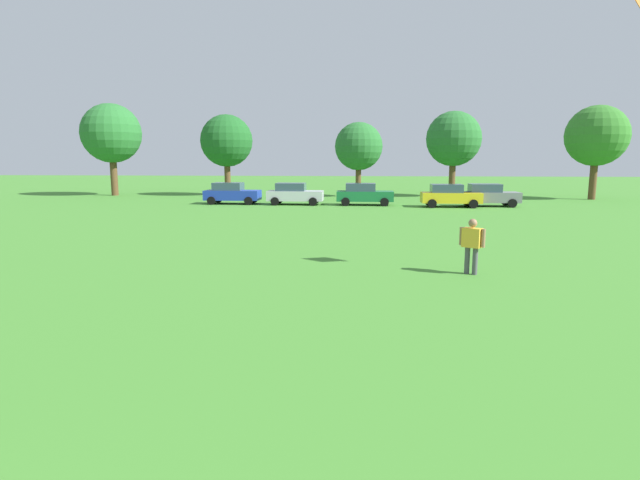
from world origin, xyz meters
name	(u,v)px	position (x,y,z in m)	size (l,w,h in m)	color
ground_plane	(306,217)	(0.00, 30.00, 0.00)	(160.00, 160.00, 0.00)	#42842D
adult_bystander	(472,241)	(6.80, 15.05, 1.00)	(0.69, 0.57, 1.69)	#4C4C51
parked_car_blue_0	(232,193)	(-6.90, 38.70, 0.86)	(4.30, 2.02, 1.68)	#1E38AD
parked_car_silver_1	(294,194)	(-1.88, 38.50, 0.86)	(4.30, 2.02, 1.68)	silver
parked_car_green_2	(364,194)	(3.52, 38.55, 0.86)	(4.30, 2.02, 1.68)	#196B38
parked_car_yellow_3	(450,195)	(9.82, 37.48, 0.86)	(4.30, 2.02, 1.68)	yellow
parked_car_gray_4	(488,195)	(12.77, 38.29, 0.86)	(4.30, 2.02, 1.68)	slate
tree_far_left	(111,134)	(-20.90, 47.26, 5.96)	(5.67, 5.67, 8.83)	brown
tree_left	(227,141)	(-9.78, 48.09, 5.25)	(4.99, 4.99, 7.78)	brown
tree_center	(359,147)	(2.97, 47.50, 4.68)	(4.45, 4.45, 6.94)	brown
tree_right	(454,139)	(11.81, 48.51, 5.38)	(5.11, 5.11, 7.97)	brown
tree_far_right	(597,136)	(23.53, 45.96, 5.49)	(5.22, 5.22, 8.13)	brown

